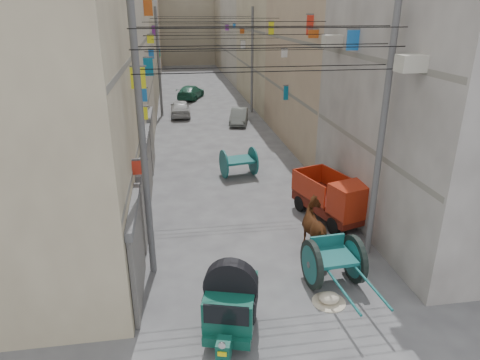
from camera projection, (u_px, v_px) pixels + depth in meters
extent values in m
cube|color=slate|center=(133.00, 156.00, 14.21)|extent=(0.25, 9.80, 0.18)
cube|color=slate|center=(123.00, 64.00, 13.10)|extent=(0.25, 9.80, 0.18)
cube|color=#B0A797|center=(69.00, 45.00, 22.72)|extent=(8.00, 12.00, 12.00)
cube|color=slate|center=(147.00, 96.00, 24.31)|extent=(0.25, 11.76, 0.18)
cube|color=slate|center=(143.00, 40.00, 23.20)|extent=(0.25, 11.76, 0.18)
cube|color=tan|center=(102.00, 20.00, 34.29)|extent=(8.00, 14.00, 14.00)
cube|color=slate|center=(154.00, 68.00, 36.25)|extent=(0.25, 13.72, 0.18)
cube|color=slate|center=(151.00, 30.00, 35.14)|extent=(0.25, 13.72, 0.18)
cube|color=#ADA8A2|center=(121.00, 28.00, 47.55)|extent=(8.00, 14.00, 11.80)
cube|color=slate|center=(158.00, 53.00, 49.10)|extent=(0.25, 13.72, 0.18)
cube|color=slate|center=(156.00, 25.00, 47.99)|extent=(0.25, 13.72, 0.18)
cube|color=tan|center=(130.00, 18.00, 59.17)|extent=(8.00, 12.00, 13.50)
cube|color=slate|center=(160.00, 44.00, 61.04)|extent=(0.25, 11.76, 0.18)
cube|color=slate|center=(158.00, 22.00, 59.93)|extent=(0.25, 11.76, 0.18)
cube|color=slate|center=(366.00, 145.00, 15.40)|extent=(0.25, 9.80, 0.18)
cube|color=slate|center=(376.00, 59.00, 14.29)|extent=(0.25, 9.80, 0.18)
cube|color=tan|center=(354.00, 42.00, 25.02)|extent=(8.00, 12.00, 12.00)
cube|color=slate|center=(288.00, 92.00, 25.50)|extent=(0.25, 11.76, 0.18)
cube|color=slate|center=(290.00, 39.00, 24.39)|extent=(0.25, 11.76, 0.18)
cube|color=#B9AC8C|center=(295.00, 19.00, 36.59)|extent=(8.00, 14.00, 14.00)
cube|color=slate|center=(250.00, 66.00, 37.43)|extent=(0.25, 13.72, 0.18)
cube|color=slate|center=(250.00, 30.00, 36.32)|extent=(0.25, 13.72, 0.18)
cube|color=#B0A797|center=(262.00, 27.00, 49.85)|extent=(8.00, 14.00, 11.80)
cube|color=slate|center=(229.00, 52.00, 50.29)|extent=(0.25, 13.72, 0.18)
cube|color=slate|center=(229.00, 25.00, 49.18)|extent=(0.25, 13.72, 0.18)
cube|color=tan|center=(243.00, 18.00, 61.47)|extent=(8.00, 12.00, 13.50)
cube|color=slate|center=(217.00, 44.00, 62.22)|extent=(0.25, 11.76, 0.18)
cube|color=slate|center=(217.00, 22.00, 61.12)|extent=(0.25, 11.76, 0.18)
cube|color=tan|center=(186.00, 19.00, 66.84)|extent=(22.00, 10.00, 13.00)
cube|color=#49484D|center=(137.00, 256.00, 12.00)|extent=(0.12, 3.00, 2.60)
cube|color=#555557|center=(133.00, 209.00, 11.47)|extent=(0.18, 3.20, 0.25)
cube|color=#49484D|center=(144.00, 202.00, 15.40)|extent=(0.12, 3.00, 2.60)
cube|color=#555557|center=(141.00, 164.00, 14.87)|extent=(0.18, 3.20, 0.25)
cube|color=#49484D|center=(149.00, 167.00, 18.80)|extent=(0.12, 3.00, 2.60)
cube|color=#555557|center=(146.00, 135.00, 18.26)|extent=(0.18, 3.20, 0.25)
cube|color=#49484D|center=(152.00, 143.00, 22.29)|extent=(0.12, 3.00, 2.60)
cube|color=#555557|center=(150.00, 115.00, 21.75)|extent=(0.18, 3.20, 0.25)
cube|color=#BD4F16|center=(242.00, 31.00, 38.45)|extent=(0.38, 0.08, 0.41)
cube|color=#0C688C|center=(159.00, 52.00, 44.95)|extent=(0.27, 0.08, 0.71)
cube|color=red|center=(140.00, 167.00, 12.76)|extent=(0.44, 0.08, 0.42)
cube|color=#0C688C|center=(148.00, 67.00, 20.69)|extent=(0.45, 0.08, 0.84)
cube|color=purple|center=(227.00, 28.00, 48.21)|extent=(0.41, 0.08, 0.59)
cube|color=yellow|center=(142.00, 113.00, 15.49)|extent=(0.38, 0.08, 0.44)
cube|color=silver|center=(243.00, 45.00, 38.19)|extent=(0.43, 0.08, 0.72)
cube|color=blue|center=(234.00, 26.00, 43.26)|extent=(0.28, 0.08, 0.44)
cube|color=#BD4F16|center=(148.00, 8.00, 23.57)|extent=(0.48, 0.08, 0.84)
cube|color=green|center=(158.00, 55.00, 41.69)|extent=(0.31, 0.08, 0.44)
cube|color=silver|center=(284.00, 53.00, 24.66)|extent=(0.35, 0.08, 0.45)
cube|color=yellow|center=(271.00, 28.00, 27.53)|extent=(0.34, 0.08, 0.79)
cube|color=blue|center=(144.00, 95.00, 17.46)|extent=(0.28, 0.08, 0.52)
cube|color=purple|center=(154.00, 31.00, 32.97)|extent=(0.28, 0.08, 0.74)
cube|color=#0C688C|center=(286.00, 93.00, 25.00)|extent=(0.26, 0.08, 0.80)
cube|color=red|center=(353.00, 41.00, 15.32)|extent=(0.34, 0.08, 0.55)
cube|color=yellow|center=(138.00, 78.00, 13.85)|extent=(0.47, 0.08, 0.67)
cube|color=yellow|center=(150.00, 39.00, 25.25)|extent=(0.40, 0.08, 0.47)
cube|color=blue|center=(151.00, 54.00, 26.04)|extent=(0.32, 0.08, 0.55)
cube|color=#BD4F16|center=(313.00, 34.00, 19.31)|extent=(0.47, 0.08, 0.35)
cube|color=red|center=(310.00, 25.00, 19.96)|extent=(0.32, 0.08, 0.89)
cube|color=blue|center=(353.00, 40.00, 15.23)|extent=(0.44, 0.08, 0.69)
cube|color=#BD4F16|center=(130.00, 184.00, 12.46)|extent=(0.10, 3.20, 0.80)
cube|color=purple|center=(145.00, 115.00, 20.72)|extent=(0.10, 3.20, 0.80)
cube|color=#0C688C|center=(153.00, 79.00, 31.74)|extent=(0.10, 3.20, 0.80)
cube|color=green|center=(157.00, 61.00, 42.76)|extent=(0.10, 3.20, 0.80)
cube|color=yellow|center=(391.00, 169.00, 13.62)|extent=(0.10, 3.20, 0.80)
cube|color=green|center=(307.00, 109.00, 21.89)|extent=(0.10, 3.20, 0.80)
cube|color=silver|center=(260.00, 76.00, 32.91)|extent=(0.10, 3.20, 0.80)
cube|color=purple|center=(237.00, 60.00, 43.92)|extent=(0.10, 3.20, 0.80)
cube|color=#B3B0A0|center=(411.00, 63.00, 11.39)|extent=(0.70, 0.55, 0.45)
cube|color=#B3B0A0|center=(332.00, 41.00, 16.83)|extent=(0.70, 0.55, 0.45)
cylinder|color=#555557|center=(143.00, 151.00, 12.15)|extent=(0.20, 0.20, 8.00)
cylinder|color=#555557|center=(381.00, 140.00, 13.19)|extent=(0.20, 0.20, 8.00)
cylinder|color=#555557|center=(159.00, 63.00, 32.35)|extent=(0.20, 0.20, 8.00)
cylinder|color=#555557|center=(252.00, 62.00, 33.39)|extent=(0.20, 0.20, 8.00)
cylinder|color=black|center=(273.00, 71.00, 11.40)|extent=(7.40, 0.02, 0.02)
cylinder|color=black|center=(274.00, 48.00, 11.18)|extent=(7.40, 0.02, 0.02)
cylinder|color=black|center=(274.00, 28.00, 10.99)|extent=(7.40, 0.02, 0.02)
cylinder|color=black|center=(265.00, 67.00, 12.32)|extent=(7.40, 0.02, 0.02)
cylinder|color=black|center=(266.00, 45.00, 12.10)|extent=(7.40, 0.02, 0.02)
cylinder|color=black|center=(266.00, 26.00, 11.91)|extent=(7.40, 0.02, 0.02)
cylinder|color=black|center=(237.00, 51.00, 17.37)|extent=(7.40, 0.02, 0.02)
cylinder|color=black|center=(237.00, 35.00, 17.15)|extent=(7.40, 0.02, 0.02)
cylinder|color=black|center=(237.00, 22.00, 16.96)|extent=(7.40, 0.02, 0.02)
cylinder|color=black|center=(216.00, 39.00, 24.71)|extent=(7.40, 0.02, 0.02)
cylinder|color=black|center=(216.00, 28.00, 24.49)|extent=(7.40, 0.02, 0.02)
cylinder|color=black|center=(216.00, 18.00, 24.31)|extent=(7.40, 0.02, 0.02)
cylinder|color=black|center=(205.00, 32.00, 32.06)|extent=(7.40, 0.02, 0.02)
cylinder|color=black|center=(205.00, 24.00, 31.84)|extent=(7.40, 0.02, 0.02)
cylinder|color=black|center=(205.00, 17.00, 31.65)|extent=(7.40, 0.02, 0.02)
cylinder|color=black|center=(215.00, 310.00, 11.43)|extent=(0.25, 0.53, 0.52)
cylinder|color=black|center=(253.00, 313.00, 11.31)|extent=(0.25, 0.53, 0.52)
cube|color=#0C4336|center=(231.00, 320.00, 10.79)|extent=(1.60, 2.01, 0.26)
cube|color=#0C4336|center=(224.00, 350.00, 9.69)|extent=(0.43, 0.49, 0.51)
cylinder|color=silver|center=(222.00, 345.00, 9.37)|extent=(0.17, 0.09, 0.17)
cube|color=#D8CB0C|center=(222.00, 354.00, 9.44)|extent=(0.20, 0.08, 0.11)
cube|color=#0C4336|center=(231.00, 301.00, 10.64)|extent=(1.59, 1.84, 0.88)
cube|color=black|center=(226.00, 315.00, 9.81)|extent=(1.04, 0.35, 0.51)
cube|color=black|center=(207.00, 296.00, 10.68)|extent=(0.34, 1.08, 0.60)
cube|color=black|center=(256.00, 300.00, 10.54)|extent=(0.34, 1.08, 0.60)
cube|color=white|center=(226.00, 340.00, 10.04)|extent=(1.12, 0.37, 0.06)
cylinder|color=black|center=(312.00, 265.00, 12.61)|extent=(0.26, 1.48, 1.47)
cylinder|color=#135353|center=(312.00, 265.00, 12.61)|extent=(0.26, 1.16, 1.15)
cylinder|color=#555557|center=(312.00, 265.00, 12.61)|extent=(0.24, 0.21, 0.19)
cylinder|color=black|center=(354.00, 259.00, 12.90)|extent=(0.26, 1.48, 1.47)
cylinder|color=#135353|center=(354.00, 259.00, 12.90)|extent=(0.26, 1.16, 1.15)
cylinder|color=#555557|center=(354.00, 259.00, 12.90)|extent=(0.24, 0.21, 0.19)
cylinder|color=#555557|center=(333.00, 262.00, 12.75)|extent=(1.42, 0.18, 0.08)
cube|color=#135353|center=(334.00, 256.00, 12.68)|extent=(1.18, 1.23, 0.11)
cube|color=#135353|center=(327.00, 241.00, 13.07)|extent=(1.11, 0.16, 0.37)
cylinder|color=#135353|center=(340.00, 286.00, 11.44)|extent=(0.24, 2.42, 0.07)
cylinder|color=#135353|center=(368.00, 282.00, 11.61)|extent=(0.24, 2.42, 0.07)
cylinder|color=black|center=(334.00, 226.00, 15.73)|extent=(0.37, 0.68, 0.66)
cylinder|color=black|center=(300.00, 204.00, 17.56)|extent=(0.37, 0.68, 0.66)
cylinder|color=black|center=(361.00, 219.00, 16.27)|extent=(0.37, 0.68, 0.66)
cylinder|color=black|center=(326.00, 198.00, 18.10)|extent=(0.37, 0.68, 0.66)
cube|color=#50140B|center=(330.00, 206.00, 16.83)|extent=(2.37, 3.58, 0.35)
cube|color=#9A220E|center=(351.00, 201.00, 15.62)|extent=(1.70, 1.43, 1.25)
cube|color=black|center=(360.00, 203.00, 15.19)|extent=(1.26, 0.45, 0.55)
cube|color=#50140B|center=(322.00, 195.00, 17.19)|extent=(2.09, 2.55, 0.12)
cube|color=#9A220E|center=(308.00, 188.00, 16.73)|extent=(0.72, 2.11, 0.85)
cube|color=#9A220E|center=(338.00, 182.00, 17.33)|extent=(0.72, 2.11, 0.85)
cube|color=#9A220E|center=(307.00, 176.00, 17.93)|extent=(1.45, 0.51, 0.85)
cylinder|color=#135353|center=(224.00, 164.00, 20.93)|extent=(0.33, 1.41, 1.42)
cylinder|color=#135353|center=(253.00, 161.00, 21.39)|extent=(0.33, 1.41, 1.42)
cube|color=#135353|center=(239.00, 160.00, 21.11)|extent=(1.55, 1.42, 0.11)
cylinder|color=#555557|center=(239.00, 162.00, 21.16)|extent=(1.57, 0.36, 0.09)
ellipsoid|color=#BCB09C|center=(329.00, 298.00, 12.08)|extent=(0.60, 0.48, 0.30)
imported|color=brown|center=(318.00, 229.00, 14.37)|extent=(1.10, 2.13, 1.74)
imported|color=#B4B4B4|center=(180.00, 108.00, 33.36)|extent=(1.56, 3.77, 1.28)
imported|color=slate|center=(239.00, 116.00, 31.13)|extent=(1.88, 3.48, 1.09)
imported|color=#1F5C45|center=(191.00, 92.00, 39.98)|extent=(3.01, 4.58, 1.23)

